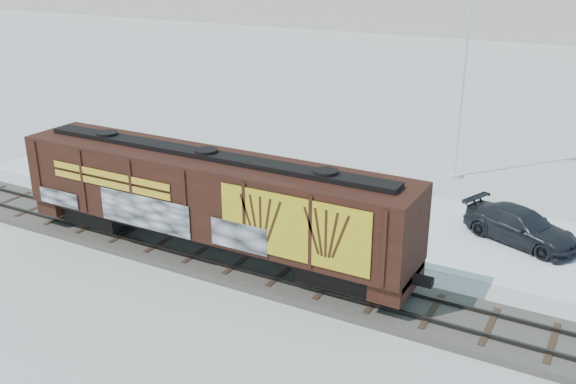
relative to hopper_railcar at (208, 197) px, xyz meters
The scene contains 8 objects.
ground 3.21m from the hopper_railcar, ahead, with size 500.00×500.00×0.00m, color white.
rail_track 3.08m from the hopper_railcar, ahead, with size 50.00×3.40×0.43m.
parking_strip 8.16m from the hopper_railcar, 78.69° to the left, with size 40.00×8.00×0.03m, color white.
hopper_railcar is the anchor object (origin of this frame).
flagpole 16.73m from the hopper_railcar, 68.04° to the left, with size 2.30×0.90×12.55m.
car_silver 7.39m from the hopper_railcar, 111.61° to the left, with size 1.91×4.75×1.62m, color silver.
car_white 6.99m from the hopper_railcar, 57.94° to the left, with size 1.50×4.31×1.42m, color silver.
car_dark 13.79m from the hopper_railcar, 36.05° to the left, with size 2.10×5.18×1.50m, color #212429.
Camera 1 is at (13.05, -19.65, 12.26)m, focal length 40.00 mm.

